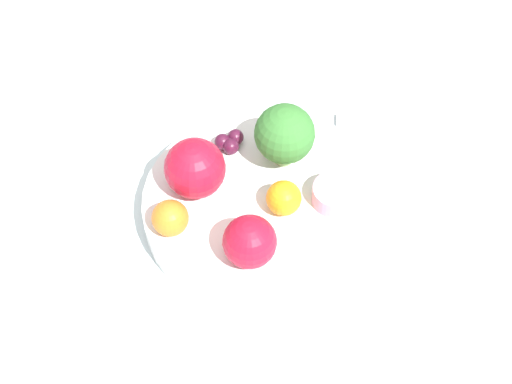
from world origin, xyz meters
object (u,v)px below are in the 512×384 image
Objects in this scene: apple_red at (195,168)px; orange_back at (170,218)px; orange_front at (284,198)px; spoon at (370,121)px; small_cup at (335,194)px; broccoli at (285,134)px; grape_cluster at (230,142)px; bowl at (256,206)px; apple_green at (250,242)px.

apple_red is 1.70× the size of orange_back.
orange_back is at bearing 139.74° from orange_front.
small_cup is at bearing -164.27° from spoon.
orange_back is (-0.14, 0.04, -0.02)m from broccoli.
broccoli is 1.00× the size of spoon.
grape_cluster is at bearing 94.05° from small_cup.
small_cup is (0.05, -0.07, 0.03)m from bowl.
apple_green is 1.41× the size of orange_back.
small_cup is (0.13, -0.11, -0.01)m from orange_back.
grape_cluster is (0.03, 0.10, -0.01)m from orange_front.
spoon is at bearing -14.86° from orange_back.
broccoli is 0.13m from apple_green.
apple_green is (-0.03, -0.10, -0.01)m from apple_red.
grape_cluster is 0.13m from small_cup.
orange_front is at bearing 138.37° from small_cup.
grape_cluster is at bearing 110.57° from broccoli.
apple_green is at bearing -75.00° from orange_back.
orange_front is at bearing -40.26° from orange_back.
apple_red is at bearing -173.96° from grape_cluster.
orange_back reaches higher than small_cup.
small_cup reaches higher than grape_cluster.
small_cup is 0.15m from spoon.
small_cup is (0.01, -0.13, 0.00)m from grape_cluster.
apple_green is at bearing 165.22° from small_cup.
orange_back is at bearing 105.00° from apple_green.
apple_green is at bearing -147.46° from bowl.
apple_green is (-0.12, -0.05, -0.01)m from broccoli.
orange_back is 0.12m from grape_cluster.
grape_cluster is 0.43× the size of spoon.
orange_back is at bearing 139.30° from small_cup.
grape_cluster is at bearing 60.05° from bowl.
orange_front is 0.49× the size of spoon.
broccoli is 0.07m from orange_front.
bowl is 0.05m from orange_front.
grape_cluster is (0.04, 0.06, 0.02)m from bowl.
orange_back reaches higher than bowl.
orange_back is 0.50× the size of spoon.
broccoli is 0.10m from apple_red.
broccoli reaches higher than small_cup.
broccoli is (0.06, 0.01, 0.06)m from bowl.
broccoli is at bearing -69.43° from grape_cluster.
broccoli is at bearing 164.89° from spoon.
orange_front reaches higher than spoon.
small_cup is (0.11, -0.03, -0.02)m from apple_green.
apple_red is at bearing 158.29° from spoon.
apple_red is at bearing 13.83° from orange_back.
apple_red is at bearing 120.51° from small_cup.
broccoli reaches higher than apple_green.
broccoli is 0.15m from spoon.
apple_red is at bearing 70.91° from apple_green.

